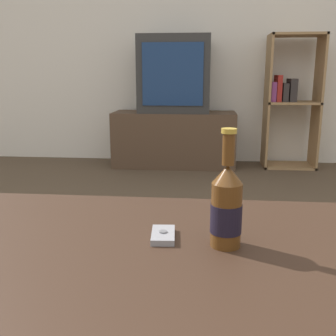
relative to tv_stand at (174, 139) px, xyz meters
The scene contains 7 objects.
back_wall 1.10m from the tv_stand, 65.79° to the left, with size 8.00×0.05×2.60m.
coffee_table 2.76m from the tv_stand, 87.42° to the right, with size 1.30×0.74×0.45m.
tv_stand is the anchor object (origin of this frame).
television 0.57m from the tv_stand, 90.00° to the right, with size 0.62×0.39×0.65m.
bookshelf 1.07m from the tv_stand, ahead, with size 0.45×0.30×1.15m.
beer_bottle 2.74m from the tv_stand, 83.12° to the right, with size 0.07×0.07×0.26m.
cell_phone 2.69m from the tv_stand, 86.01° to the right, with size 0.06×0.10×0.02m.
Camera 1 is at (0.15, -0.76, 0.82)m, focal length 42.00 mm.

